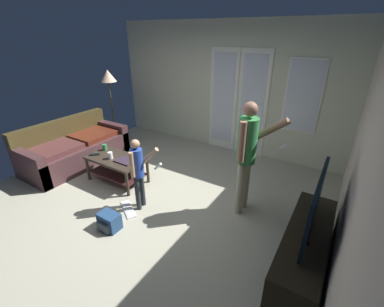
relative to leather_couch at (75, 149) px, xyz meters
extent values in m
cube|color=#A2A08A|center=(2.07, -0.31, -0.31)|extent=(5.22, 5.29, 0.02)
cube|color=beige|center=(2.07, 2.30, 1.02)|extent=(5.22, 0.06, 2.64)
cube|color=white|center=(2.11, 2.26, 0.76)|extent=(0.63, 0.02, 2.17)
cube|color=silver|center=(2.11, 2.25, 0.81)|extent=(0.47, 0.01, 1.87)
cube|color=white|center=(2.75, 2.26, 0.76)|extent=(0.63, 0.02, 2.17)
cube|color=silver|center=(2.75, 2.25, 0.81)|extent=(0.47, 0.01, 1.87)
cube|color=white|center=(3.68, 2.26, 1.05)|extent=(0.64, 0.02, 1.33)
cube|color=silver|center=(3.68, 2.25, 1.05)|extent=(0.58, 0.01, 1.27)
cube|color=beige|center=(4.65, -0.31, 1.02)|extent=(0.06, 5.29, 2.64)
cube|color=#442A2D|center=(0.04, 0.00, -0.08)|extent=(0.90, 1.97, 0.43)
cube|color=#44391D|center=(-0.33, 0.00, 0.34)|extent=(0.16, 1.97, 0.42)
cube|color=#442A2D|center=(0.04, -0.91, 0.00)|extent=(0.90, 0.16, 0.59)
cube|color=#442A2D|center=(0.04, 0.91, 0.00)|extent=(0.90, 0.16, 0.59)
cube|color=#552D2C|center=(0.07, -0.41, 0.18)|extent=(0.67, 0.76, 0.09)
cube|color=#5B2416|center=(0.07, 0.41, 0.18)|extent=(0.67, 0.76, 0.09)
cube|color=#32281F|center=(1.24, -0.06, 0.14)|extent=(1.02, 0.56, 0.04)
cube|color=#401B1D|center=(1.24, -0.06, -0.14)|extent=(0.94, 0.48, 0.02)
cylinder|color=#32281F|center=(0.76, -0.31, -0.09)|extent=(0.05, 0.05, 0.41)
cylinder|color=#32281F|center=(1.72, -0.31, -0.09)|extent=(0.05, 0.05, 0.41)
cylinder|color=#32281F|center=(0.76, 0.18, -0.09)|extent=(0.05, 0.05, 0.41)
cylinder|color=#32281F|center=(1.72, 0.18, -0.09)|extent=(0.05, 0.05, 0.41)
cube|color=black|center=(4.36, -0.21, -0.09)|extent=(0.44, 1.63, 0.41)
cube|color=black|center=(4.36, -1.01, -0.07)|extent=(0.37, 0.02, 0.23)
cube|color=black|center=(4.36, -0.21, 0.14)|extent=(0.08, 0.37, 0.04)
cube|color=black|center=(4.36, -0.21, 0.49)|extent=(0.04, 1.07, 0.66)
cube|color=#4C3819|center=(4.34, -0.21, 0.49)|extent=(0.00, 1.02, 0.61)
cylinder|color=#ADA887|center=(3.39, 0.23, 0.10)|extent=(0.11, 0.11, 0.79)
cylinder|color=#ADA887|center=(3.39, 0.40, 0.10)|extent=(0.11, 0.11, 0.79)
cylinder|color=#358D48|center=(3.39, 0.32, 0.81)|extent=(0.26, 0.26, 0.62)
sphere|color=#94664F|center=(3.39, 0.32, 1.23)|extent=(0.19, 0.19, 0.19)
cylinder|color=#94664F|center=(3.38, 0.14, 0.84)|extent=(0.09, 0.09, 0.55)
cylinder|color=#94664F|center=(3.62, 0.48, 0.95)|extent=(0.49, 0.12, 0.41)
cube|color=white|center=(3.83, 0.47, 0.78)|extent=(0.13, 0.05, 0.11)
cylinder|color=#252A2F|center=(2.10, -0.47, -0.03)|extent=(0.07, 0.07, 0.53)
cylinder|color=#252A2F|center=(2.08, -0.36, -0.03)|extent=(0.07, 0.07, 0.53)
cylinder|color=#2645A1|center=(2.09, -0.42, 0.45)|extent=(0.17, 0.17, 0.42)
sphere|color=tan|center=(2.09, -0.42, 0.73)|extent=(0.13, 0.13, 0.13)
cylinder|color=tan|center=(2.11, -0.53, 0.47)|extent=(0.06, 0.06, 0.37)
cylinder|color=tan|center=(2.20, -0.28, 0.53)|extent=(0.31, 0.10, 0.31)
cube|color=white|center=(2.33, -0.26, 0.39)|extent=(0.12, 0.06, 0.12)
cylinder|color=#3B2E1E|center=(-0.31, 1.32, -0.29)|extent=(0.26, 0.26, 0.02)
cylinder|color=#4C4C2D|center=(-0.31, 1.32, 0.42)|extent=(0.03, 0.03, 1.43)
cone|color=beige|center=(-0.31, 1.32, 1.22)|extent=(0.37, 0.37, 0.26)
cube|color=navy|center=(2.06, -0.99, -0.18)|extent=(0.29, 0.19, 0.23)
cube|color=#3B434C|center=(2.06, -1.11, -0.21)|extent=(0.20, 0.04, 0.11)
cube|color=white|center=(1.98, -0.58, -0.29)|extent=(0.44, 0.34, 0.02)
cube|color=silver|center=(1.98, -0.58, -0.28)|extent=(0.39, 0.29, 0.00)
cube|color=#382938|center=(1.47, -0.07, 0.17)|extent=(0.33, 0.23, 0.02)
cylinder|color=#338348|center=(0.83, 0.06, 0.21)|extent=(0.08, 0.08, 0.11)
cylinder|color=white|center=(1.19, -0.13, 0.22)|extent=(0.08, 0.08, 0.12)
cube|color=black|center=(0.85, -0.19, 0.17)|extent=(0.16, 0.15, 0.02)
camera|label=1|loc=(4.42, -2.71, 2.09)|focal=24.02mm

